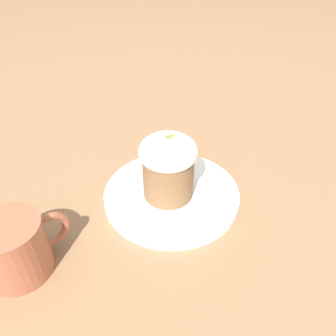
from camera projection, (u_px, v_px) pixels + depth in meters
The scene contains 5 objects.
ground_plane at pixel (172, 198), 0.55m from camera, with size 4.00×4.00×0.00m, color #846042.
dessert_plate at pixel (172, 194), 0.54m from camera, with size 0.22×0.22×0.01m.
carrot_cake at pixel (168, 165), 0.50m from camera, with size 0.09×0.09×0.11m.
spoon at pixel (176, 186), 0.54m from camera, with size 0.10×0.08×0.01m.
coffee_cup at pixel (16, 248), 0.41m from camera, with size 0.12×0.08×0.08m.
Camera 1 is at (-0.26, -0.31, 0.37)m, focal length 35.00 mm.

